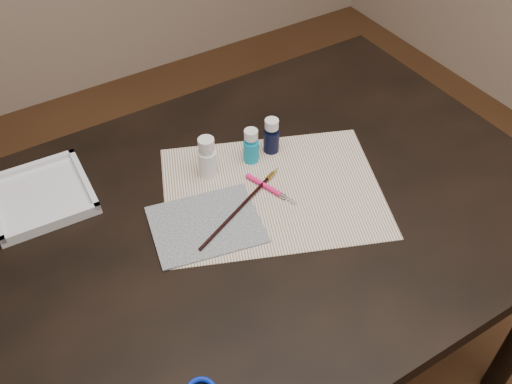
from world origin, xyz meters
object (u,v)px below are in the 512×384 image
canvas (206,224)px  paint_bottle_cyan (251,146)px  paint_bottle_navy (271,136)px  paper (272,191)px  palette_tray (41,195)px  paint_bottle_white (207,157)px

canvas → paint_bottle_cyan: bearing=34.0°
canvas → paint_bottle_navy: bearing=28.1°
paper → palette_tray: 0.50m
paper → palette_tray: size_ratio=2.29×
paper → palette_tray: (-0.43, 0.24, 0.01)m
paper → paint_bottle_white: paint_bottle_white is taller
paint_bottle_cyan → palette_tray: (-0.45, 0.13, -0.03)m
paint_bottle_navy → canvas: bearing=-151.9°
paint_bottle_navy → palette_tray: 0.52m
paper → paint_bottle_cyan: size_ratio=5.40×
canvas → palette_tray: 0.37m
canvas → paint_bottle_cyan: (0.18, 0.12, 0.04)m
paint_bottle_white → paint_bottle_navy: size_ratio=1.12×
paint_bottle_white → palette_tray: size_ratio=0.49×
paper → paint_bottle_cyan: paint_bottle_cyan is taller
paint_bottle_cyan → palette_tray: 0.47m
paint_bottle_white → paint_bottle_navy: (0.16, -0.01, -0.01)m
canvas → paint_bottle_white: bearing=59.9°
paint_bottle_navy → palette_tray: (-0.51, 0.12, -0.03)m
paper → paint_bottle_navy: bearing=58.5°
paint_bottle_cyan → palette_tray: bearing=164.1°
paper → canvas: (-0.17, -0.01, 0.00)m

